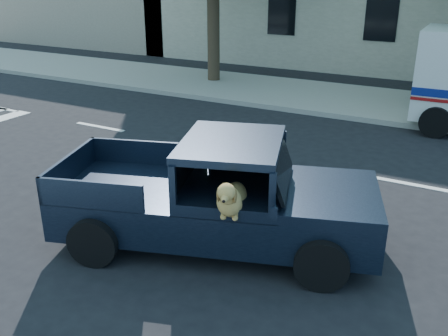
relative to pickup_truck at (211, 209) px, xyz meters
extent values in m
plane|color=black|center=(-1.67, 0.42, -0.57)|extent=(120.00, 120.00, 0.00)
cube|color=gray|center=(-1.67, 9.62, -0.50)|extent=(60.00, 4.00, 0.15)
cylinder|color=#332619|center=(-5.67, 10.02, 1.63)|extent=(0.44, 0.44, 4.40)
cube|color=black|center=(0.07, 0.04, 0.00)|extent=(5.07, 3.20, 0.60)
cube|color=black|center=(1.67, 0.56, 0.37)|extent=(1.86, 2.16, 0.15)
cube|color=black|center=(0.28, 0.11, 1.07)|extent=(1.88, 2.10, 0.11)
cube|color=black|center=(0.99, 0.34, 0.75)|extent=(0.71, 1.56, 0.52)
cube|color=black|center=(0.58, -0.22, 0.17)|extent=(0.63, 0.63, 0.35)
cube|color=black|center=(1.33, -0.74, 0.59)|extent=(0.10, 0.07, 0.15)
camera|label=1|loc=(3.42, -5.88, 3.41)|focal=40.00mm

